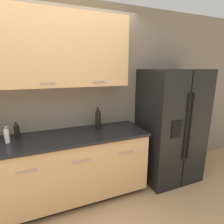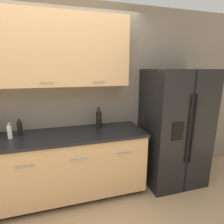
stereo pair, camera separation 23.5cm
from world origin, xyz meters
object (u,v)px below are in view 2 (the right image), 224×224
at_px(refrigerator, 174,128).
at_px(oil_bottle, 20,128).
at_px(soap_dispenser, 10,132).
at_px(wine_bottle, 99,118).

distance_m(refrigerator, oil_bottle, 2.14).
height_order(refrigerator, soap_dispenser, refrigerator).
bearing_deg(soap_dispenser, oil_bottle, 45.51).
height_order(soap_dispenser, oil_bottle, oil_bottle).
distance_m(wine_bottle, soap_dispenser, 1.11).
bearing_deg(wine_bottle, soap_dispenser, -174.38).
relative_size(refrigerator, wine_bottle, 5.81).
relative_size(wine_bottle, soap_dispenser, 1.50).
xyz_separation_m(soap_dispenser, oil_bottle, (0.09, 0.09, 0.02)).
bearing_deg(oil_bottle, soap_dispenser, -134.49).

